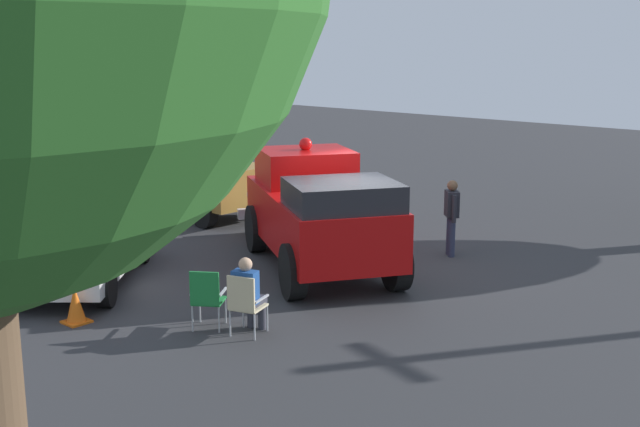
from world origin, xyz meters
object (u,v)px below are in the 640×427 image
object	(u,v)px
parked_pickup	(192,177)
classic_hot_rod	(82,245)
spectator_standing	(452,212)
lawn_chair_by_car	(207,295)
lawn_chair_near_truck	(245,301)
spectator_seated	(248,292)
traffic_cone	(76,305)
vintage_fire_truck	(317,210)

from	to	relation	value
parked_pickup	classic_hot_rod	bearing A→B (deg)	121.32
parked_pickup	spectator_standing	world-z (taller)	parked_pickup
parked_pickup	spectator_standing	xyz separation A→B (m)	(-7.65, -0.91, -0.02)
parked_pickup	lawn_chair_by_car	bearing A→B (deg)	141.83
lawn_chair_near_truck	spectator_seated	xyz separation A→B (m)	(0.04, -0.12, 0.11)
parked_pickup	lawn_chair_near_truck	bearing A→B (deg)	145.33
parked_pickup	lawn_chair_by_car	world-z (taller)	parked_pickup
parked_pickup	spectator_standing	bearing A→B (deg)	-173.20
parked_pickup	traffic_cone	world-z (taller)	parked_pickup
spectator_standing	vintage_fire_truck	bearing A→B (deg)	57.07
lawn_chair_by_car	classic_hot_rod	bearing A→B (deg)	-2.04
classic_hot_rod	spectator_seated	distance (m)	4.45
spectator_standing	traffic_cone	distance (m)	8.17
traffic_cone	vintage_fire_truck	bearing A→B (deg)	-97.97
lawn_chair_near_truck	spectator_seated	distance (m)	0.17
classic_hot_rod	spectator_seated	xyz separation A→B (m)	(-4.45, -0.20, -0.05)
spectator_standing	lawn_chair_near_truck	bearing A→B (deg)	91.70
classic_hot_rod	lawn_chair_near_truck	size ratio (longest dim) A/B	4.40
vintage_fire_truck	spectator_seated	xyz separation A→B (m)	(-1.79, 3.66, -0.50)
classic_hot_rod	spectator_standing	bearing A→B (deg)	-123.88
classic_hot_rod	spectator_seated	world-z (taller)	classic_hot_rod
classic_hot_rod	traffic_cone	world-z (taller)	classic_hot_rod
lawn_chair_near_truck	traffic_cone	bearing A→B (deg)	29.46
vintage_fire_truck	spectator_standing	size ratio (longest dim) A/B	3.69
spectator_seated	spectator_standing	distance (m)	6.22
vintage_fire_truck	spectator_seated	distance (m)	4.11
classic_hot_rod	lawn_chair_near_truck	world-z (taller)	classic_hot_rod
parked_pickup	vintage_fire_truck	bearing A→B (deg)	164.75
classic_hot_rod	parked_pickup	size ratio (longest dim) A/B	0.92
vintage_fire_truck	parked_pickup	size ratio (longest dim) A/B	1.27
lawn_chair_by_car	spectator_standing	bearing A→B (deg)	-94.22
spectator_standing	traffic_cone	size ratio (longest dim) A/B	2.64
spectator_standing	spectator_seated	bearing A→B (deg)	91.33
spectator_standing	parked_pickup	bearing A→B (deg)	6.80
lawn_chair_near_truck	parked_pickup	bearing A→B (deg)	-34.67
vintage_fire_truck	classic_hot_rod	size ratio (longest dim) A/B	1.37
lawn_chair_by_car	lawn_chair_near_truck	bearing A→B (deg)	-162.38
spectator_seated	spectator_standing	bearing A→B (deg)	-88.67
lawn_chair_near_truck	traffic_cone	size ratio (longest dim) A/B	1.61
spectator_seated	traffic_cone	bearing A→B (deg)	31.96
lawn_chair_near_truck	traffic_cone	distance (m)	2.97
vintage_fire_truck	classic_hot_rod	world-z (taller)	vintage_fire_truck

